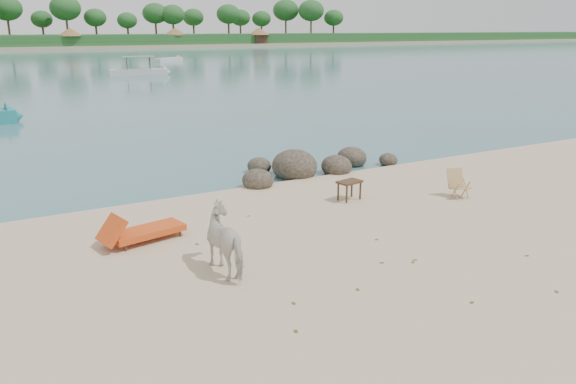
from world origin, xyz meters
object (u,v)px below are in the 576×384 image
at_px(deck_chair, 461,185).
at_px(side_table, 349,192).
at_px(lounge_chair, 147,228).
at_px(boulders, 307,167).
at_px(cow, 229,241).

bearing_deg(deck_chair, side_table, 169.17).
relative_size(lounge_chair, deck_chair, 2.58).
bearing_deg(boulders, lounge_chair, -150.71).
height_order(cow, lounge_chair, cow).
bearing_deg(side_table, boulders, 68.21).
height_order(cow, deck_chair, cow).
bearing_deg(boulders, deck_chair, -64.27).
distance_m(cow, deck_chair, 7.85).
height_order(cow, side_table, cow).
bearing_deg(cow, side_table, -155.60).
bearing_deg(side_table, cow, -161.46).
xyz_separation_m(cow, deck_chair, (7.72, 1.38, -0.25)).
bearing_deg(cow, lounge_chair, -73.89).
height_order(boulders, lounge_chair, boulders).
distance_m(side_table, deck_chair, 3.19).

